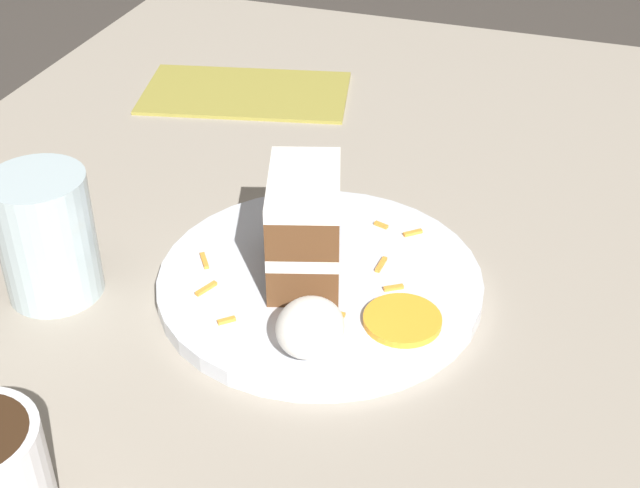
% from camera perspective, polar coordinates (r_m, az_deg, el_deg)
% --- Properties ---
extents(ground_plane, '(6.00, 6.00, 0.00)m').
position_cam_1_polar(ground_plane, '(0.76, -4.84, -4.54)').
color(ground_plane, '#38332D').
rests_on(ground_plane, ground).
extents(dining_table, '(1.31, 0.82, 0.02)m').
position_cam_1_polar(dining_table, '(0.75, -4.88, -3.81)').
color(dining_table, gray).
rests_on(dining_table, ground).
extents(plate, '(0.27, 0.27, 0.01)m').
position_cam_1_polar(plate, '(0.74, 0.00, -2.44)').
color(plate, silver).
rests_on(plate, dining_table).
extents(cake_slice, '(0.11, 0.08, 0.09)m').
position_cam_1_polar(cake_slice, '(0.72, -1.00, 1.19)').
color(cake_slice, brown).
rests_on(cake_slice, plate).
extents(cream_dollop, '(0.06, 0.05, 0.04)m').
position_cam_1_polar(cream_dollop, '(0.65, -0.64, -5.35)').
color(cream_dollop, white).
rests_on(cream_dollop, plate).
extents(orange_garnish, '(0.06, 0.06, 0.01)m').
position_cam_1_polar(orange_garnish, '(0.69, 5.29, -4.86)').
color(orange_garnish, orange).
rests_on(orange_garnish, plate).
extents(carrot_shreds_scatter, '(0.18, 0.18, 0.00)m').
position_cam_1_polar(carrot_shreds_scatter, '(0.74, -0.36, -1.81)').
color(carrot_shreds_scatter, orange).
rests_on(carrot_shreds_scatter, plate).
extents(drinking_glass, '(0.08, 0.08, 0.11)m').
position_cam_1_polar(drinking_glass, '(0.75, -17.01, 0.01)').
color(drinking_glass, silver).
rests_on(drinking_glass, dining_table).
extents(menu_card, '(0.18, 0.26, 0.00)m').
position_cam_1_polar(menu_card, '(1.07, -4.78, 9.62)').
color(menu_card, '#9E933D').
rests_on(menu_card, dining_table).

